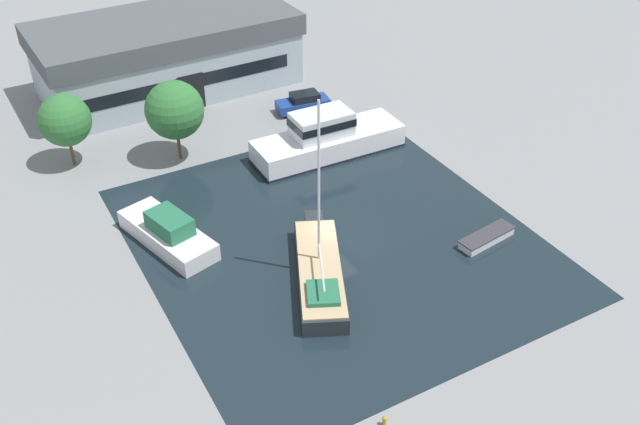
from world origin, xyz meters
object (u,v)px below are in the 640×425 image
(warehouse_building, at_px, (167,54))
(motor_cruiser, at_px, (327,139))
(cabin_boat, at_px, (168,233))
(quay_tree_by_water, at_px, (65,120))
(small_dinghy, at_px, (486,238))
(quay_tree_near_building, at_px, (175,110))
(parked_car, at_px, (303,102))
(sailboat_moored, at_px, (320,270))

(warehouse_building, height_order, motor_cruiser, warehouse_building)
(warehouse_building, xyz_separation_m, cabin_boat, (-8.33, -23.32, -2.49))
(quay_tree_by_water, bearing_deg, motor_cruiser, -24.66)
(small_dinghy, relative_size, cabin_boat, 0.54)
(motor_cruiser, height_order, cabin_boat, motor_cruiser)
(warehouse_building, xyz_separation_m, motor_cruiser, (6.71, -18.14, -2.00))
(quay_tree_by_water, relative_size, cabin_boat, 0.71)
(quay_tree_near_building, relative_size, motor_cruiser, 0.53)
(cabin_boat, bearing_deg, warehouse_building, 55.04)
(quay_tree_near_building, xyz_separation_m, quay_tree_by_water, (-7.64, 3.21, -0.41))
(quay_tree_near_building, bearing_deg, cabin_boat, -113.72)
(quay_tree_near_building, xyz_separation_m, cabin_boat, (-4.53, -10.30, -3.38))
(quay_tree_by_water, height_order, parked_car, quay_tree_by_water)
(motor_cruiser, distance_m, cabin_boat, 15.91)
(quay_tree_near_building, bearing_deg, parked_car, 11.38)
(parked_car, xyz_separation_m, small_dinghy, (1.70, -22.98, -0.53))
(quay_tree_near_building, relative_size, small_dinghy, 1.47)
(warehouse_building, distance_m, cabin_boat, 24.89)
(warehouse_building, height_order, quay_tree_by_water, warehouse_building)
(quay_tree_by_water, distance_m, small_dinghy, 32.38)
(warehouse_building, bearing_deg, small_dinghy, -74.63)
(small_dinghy, xyz_separation_m, cabin_boat, (-18.68, 10.17, 0.56))
(motor_cruiser, bearing_deg, small_dinghy, -165.80)
(warehouse_building, bearing_deg, motor_cruiser, -71.51)
(warehouse_building, height_order, sailboat_moored, sailboat_moored)
(warehouse_building, bearing_deg, parked_car, -52.34)
(quay_tree_by_water, xyz_separation_m, sailboat_moored, (10.12, -21.62, -3.18))
(motor_cruiser, bearing_deg, warehouse_building, 21.15)
(sailboat_moored, relative_size, small_dinghy, 2.71)
(warehouse_building, distance_m, parked_car, 13.85)
(warehouse_building, distance_m, small_dinghy, 35.19)
(warehouse_building, relative_size, sailboat_moored, 1.96)
(motor_cruiser, xyz_separation_m, small_dinghy, (3.65, -15.35, -1.06))
(quay_tree_near_building, distance_m, cabin_boat, 11.75)
(small_dinghy, distance_m, cabin_boat, 21.28)
(parked_car, xyz_separation_m, motor_cruiser, (-1.94, -7.63, 0.52))
(sailboat_moored, relative_size, motor_cruiser, 0.97)
(quay_tree_by_water, distance_m, sailboat_moored, 24.08)
(quay_tree_near_building, distance_m, parked_car, 13.16)
(warehouse_building, height_order, quay_tree_near_building, warehouse_building)
(warehouse_building, height_order, cabin_boat, warehouse_building)
(small_dinghy, bearing_deg, quay_tree_by_water, -145.26)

